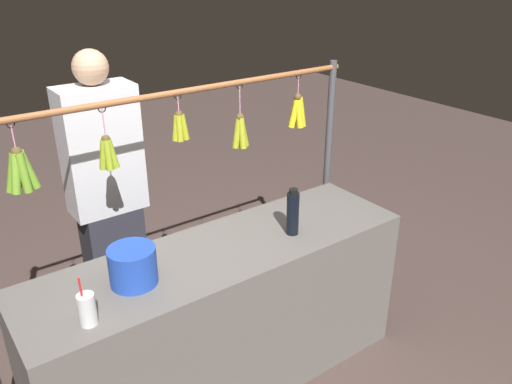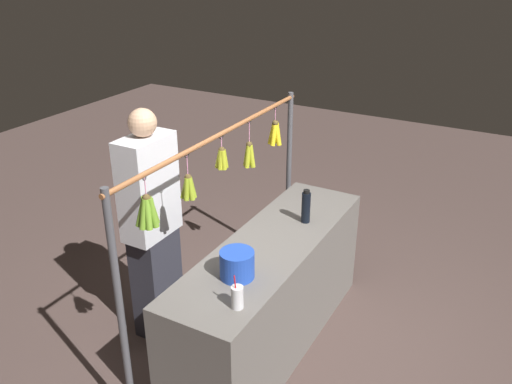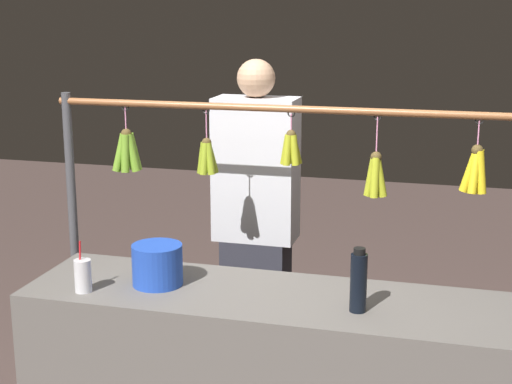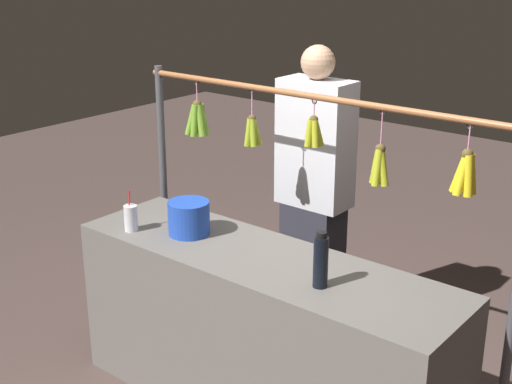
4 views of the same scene
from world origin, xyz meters
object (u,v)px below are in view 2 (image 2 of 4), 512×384
(drink_cup, at_px, (237,297))
(vendor_person, at_px, (152,229))
(water_bottle, at_px, (306,207))
(blue_bucket, at_px, (237,264))

(drink_cup, height_order, vendor_person, vendor_person)
(water_bottle, bearing_deg, drink_cup, 4.49)
(blue_bucket, height_order, vendor_person, vendor_person)
(drink_cup, bearing_deg, blue_bucket, -149.09)
(blue_bucket, relative_size, vendor_person, 0.12)
(water_bottle, distance_m, vendor_person, 1.12)
(water_bottle, relative_size, blue_bucket, 1.20)
(blue_bucket, bearing_deg, water_bottle, 175.32)
(blue_bucket, xyz_separation_m, vendor_person, (-0.21, -0.83, -0.08))
(vendor_person, bearing_deg, blue_bucket, 76.01)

